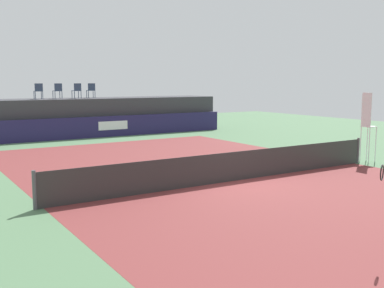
{
  "coord_description": "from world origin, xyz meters",
  "views": [
    {
      "loc": [
        -8.89,
        -11.53,
        3.18
      ],
      "look_at": [
        -0.27,
        2.0,
        1.0
      ],
      "focal_mm": 43.0,
      "sensor_mm": 36.0,
      "label": 1
    }
  ],
  "objects_px": {
    "net_post_near": "(34,190)",
    "spectator_chair_right": "(91,90)",
    "spectator_chair_left": "(58,90)",
    "umpire_chair": "(367,122)",
    "spectator_chair_center": "(77,90)",
    "spectator_chair_far_left": "(38,90)",
    "net_post_far": "(358,150)"
  },
  "relations": [
    {
      "from": "umpire_chair",
      "to": "net_post_far",
      "type": "xyz_separation_m",
      "value": [
        -0.49,
        -0.0,
        -1.09
      ]
    },
    {
      "from": "spectator_chair_left",
      "to": "umpire_chair",
      "type": "relative_size",
      "value": 0.32
    },
    {
      "from": "spectator_chair_left",
      "to": "spectator_chair_right",
      "type": "xyz_separation_m",
      "value": [
        2.14,
        0.36,
        0.0
      ]
    },
    {
      "from": "spectator_chair_center",
      "to": "umpire_chair",
      "type": "distance_m",
      "value": 16.55
    },
    {
      "from": "spectator_chair_far_left",
      "to": "spectator_chair_center",
      "type": "xyz_separation_m",
      "value": [
        2.22,
        0.01,
        0.0
      ]
    },
    {
      "from": "umpire_chair",
      "to": "spectator_chair_far_left",
      "type": "bearing_deg",
      "value": 120.49
    },
    {
      "from": "spectator_chair_center",
      "to": "umpire_chair",
      "type": "xyz_separation_m",
      "value": [
        6.67,
        -15.1,
        -1.11
      ]
    },
    {
      "from": "spectator_chair_far_left",
      "to": "umpire_chair",
      "type": "height_order",
      "value": "spectator_chair_far_left"
    },
    {
      "from": "spectator_chair_left",
      "to": "umpire_chair",
      "type": "bearing_deg",
      "value": -62.76
    },
    {
      "from": "net_post_near",
      "to": "spectator_chair_left",
      "type": "bearing_deg",
      "value": 71.37
    },
    {
      "from": "spectator_chair_right",
      "to": "net_post_far",
      "type": "xyz_separation_m",
      "value": [
        5.16,
        -15.49,
        -2.19
      ]
    },
    {
      "from": "spectator_chair_left",
      "to": "spectator_chair_center",
      "type": "relative_size",
      "value": 1.0
    },
    {
      "from": "spectator_chair_center",
      "to": "spectator_chair_right",
      "type": "relative_size",
      "value": 1.0
    },
    {
      "from": "spectator_chair_far_left",
      "to": "spectator_chair_left",
      "type": "distance_m",
      "value": 1.1
    },
    {
      "from": "net_post_near",
      "to": "spectator_chair_right",
      "type": "bearing_deg",
      "value": 64.94
    },
    {
      "from": "net_post_near",
      "to": "umpire_chair",
      "type": "bearing_deg",
      "value": 0.0
    },
    {
      "from": "spectator_chair_center",
      "to": "net_post_far",
      "type": "distance_m",
      "value": 16.46
    },
    {
      "from": "spectator_chair_center",
      "to": "spectator_chair_far_left",
      "type": "bearing_deg",
      "value": -179.87
    },
    {
      "from": "spectator_chair_center",
      "to": "spectator_chair_left",
      "type": "bearing_deg",
      "value": 178.56
    },
    {
      "from": "spectator_chair_far_left",
      "to": "spectator_chair_left",
      "type": "bearing_deg",
      "value": 1.74
    },
    {
      "from": "spectator_chair_far_left",
      "to": "spectator_chair_center",
      "type": "height_order",
      "value": "same"
    },
    {
      "from": "spectator_chair_left",
      "to": "net_post_far",
      "type": "relative_size",
      "value": 0.89
    },
    {
      "from": "spectator_chair_far_left",
      "to": "net_post_far",
      "type": "relative_size",
      "value": 0.89
    },
    {
      "from": "umpire_chair",
      "to": "net_post_near",
      "type": "distance_m",
      "value": 12.94
    },
    {
      "from": "spectator_chair_right",
      "to": "spectator_chair_left",
      "type": "bearing_deg",
      "value": -170.48
    },
    {
      "from": "spectator_chair_center",
      "to": "net_post_near",
      "type": "height_order",
      "value": "spectator_chair_center"
    },
    {
      "from": "spectator_chair_left",
      "to": "spectator_chair_center",
      "type": "height_order",
      "value": "same"
    },
    {
      "from": "spectator_chair_center",
      "to": "net_post_near",
      "type": "bearing_deg",
      "value": -112.4
    },
    {
      "from": "umpire_chair",
      "to": "net_post_far",
      "type": "height_order",
      "value": "umpire_chair"
    },
    {
      "from": "spectator_chair_right",
      "to": "net_post_near",
      "type": "height_order",
      "value": "spectator_chair_right"
    },
    {
      "from": "spectator_chair_far_left",
      "to": "spectator_chair_center",
      "type": "bearing_deg",
      "value": 0.13
    },
    {
      "from": "umpire_chair",
      "to": "spectator_chair_left",
      "type": "bearing_deg",
      "value": 117.24
    }
  ]
}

